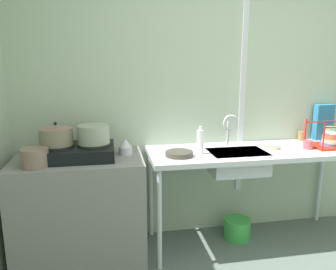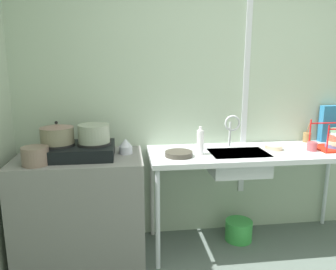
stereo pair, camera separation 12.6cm
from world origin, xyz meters
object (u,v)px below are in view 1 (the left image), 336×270
object	(u,v)px
stove	(76,152)
sink_basin	(237,162)
cup_by_rack	(308,145)
utensil_jar	(302,135)
faucet	(230,125)
cereal_box	(323,122)
percolator	(125,147)
dish_rack	(331,139)
pot_on_right_burner	(94,134)
small_bowl_on_drainboard	(271,146)
bucket_on_floor	(237,229)
frying_pan	(179,154)
pot_on_left_burner	(56,135)
bottle_by_sink	(200,142)
pot_beside_stove	(35,158)

from	to	relation	value
stove	sink_basin	distance (m)	1.29
cup_by_rack	utensil_jar	bearing A→B (deg)	67.01
faucet	cereal_box	bearing A→B (deg)	7.95
percolator	cereal_box	size ratio (longest dim) A/B	0.37
faucet	dish_rack	distance (m)	0.90
stove	utensil_jar	size ratio (longest dim) A/B	2.79
stove	percolator	distance (m)	0.38
pot_on_right_burner	small_bowl_on_drainboard	bearing A→B (deg)	0.78
stove	cup_by_rack	bearing A→B (deg)	-1.71
sink_basin	bucket_on_floor	size ratio (longest dim) A/B	1.96
sink_basin	frying_pan	size ratio (longest dim) A/B	2.15
small_bowl_on_drainboard	cereal_box	size ratio (longest dim) A/B	0.43
faucet	bucket_on_floor	xyz separation A→B (m)	(0.09, -0.04, -0.95)
pot_on_right_burner	utensil_jar	bearing A→B (deg)	7.19
pot_on_left_burner	small_bowl_on_drainboard	size ratio (longest dim) A/B	1.74
sink_basin	bucket_on_floor	world-z (taller)	sink_basin
percolator	dish_rack	size ratio (longest dim) A/B	0.35
dish_rack	bottle_by_sink	bearing A→B (deg)	-178.81
stove	pot_on_right_burner	xyz separation A→B (m)	(0.14, 0.00, 0.13)
utensil_jar	sink_basin	bearing A→B (deg)	-159.60
pot_on_left_burner	faucet	bearing A→B (deg)	4.32
pot_beside_stove	frying_pan	world-z (taller)	pot_beside_stove
pot_on_left_burner	bucket_on_floor	xyz separation A→B (m)	(1.49, 0.06, -0.94)
cereal_box	utensil_jar	bearing A→B (deg)	177.37
dish_rack	small_bowl_on_drainboard	size ratio (longest dim) A/B	2.46
faucet	utensil_jar	size ratio (longest dim) A/B	1.41
stove	percolator	xyz separation A→B (m)	(0.37, 0.05, 0.01)
stove	pot_beside_stove	size ratio (longest dim) A/B	3.02
pot_on_left_burner	pot_beside_stove	size ratio (longest dim) A/B	1.33
sink_basin	faucet	xyz separation A→B (m)	(-0.02, 0.14, 0.28)
faucet	small_bowl_on_drainboard	distance (m)	0.40
small_bowl_on_drainboard	pot_on_left_burner	bearing A→B (deg)	-179.34
stove	frying_pan	xyz separation A→B (m)	(0.78, -0.08, -0.03)
stove	small_bowl_on_drainboard	size ratio (longest dim) A/B	3.95
stove	pot_beside_stove	distance (m)	0.31
dish_rack	utensil_jar	size ratio (longest dim) A/B	1.74
pot_beside_stove	percolator	bearing A→B (deg)	18.64
stove	cereal_box	xyz separation A→B (m)	(2.24, 0.24, 0.11)
percolator	frying_pan	xyz separation A→B (m)	(0.41, -0.13, -0.04)
faucet	utensil_jar	world-z (taller)	faucet
small_bowl_on_drainboard	utensil_jar	size ratio (longest dim) A/B	0.71
small_bowl_on_drainboard	bucket_on_floor	world-z (taller)	small_bowl_on_drainboard
small_bowl_on_drainboard	faucet	bearing A→B (deg)	165.97
pot_on_right_burner	faucet	size ratio (longest dim) A/B	0.83
dish_rack	cup_by_rack	size ratio (longest dim) A/B	4.41
faucet	bottle_by_sink	world-z (taller)	faucet
pot_beside_stove	utensil_jar	xyz separation A→B (m)	(2.29, 0.40, -0.02)
percolator	bottle_by_sink	size ratio (longest dim) A/B	0.55
stove	cereal_box	size ratio (longest dim) A/B	1.71
stove	bottle_by_sink	xyz separation A→B (m)	(0.96, -0.05, 0.05)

